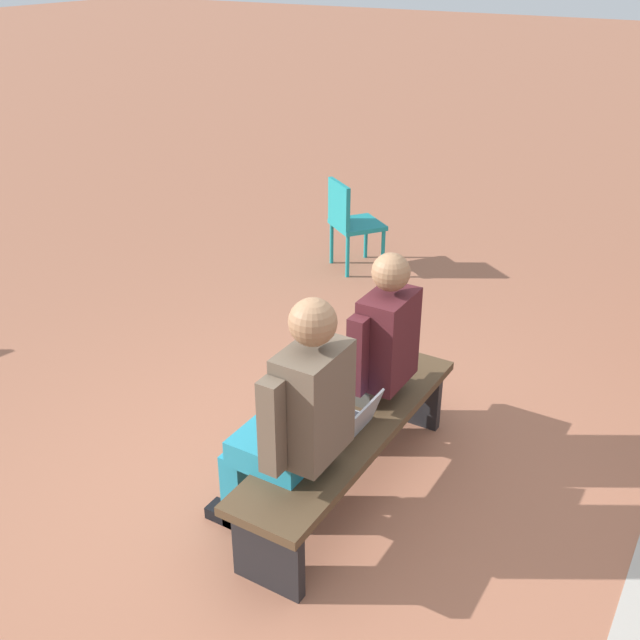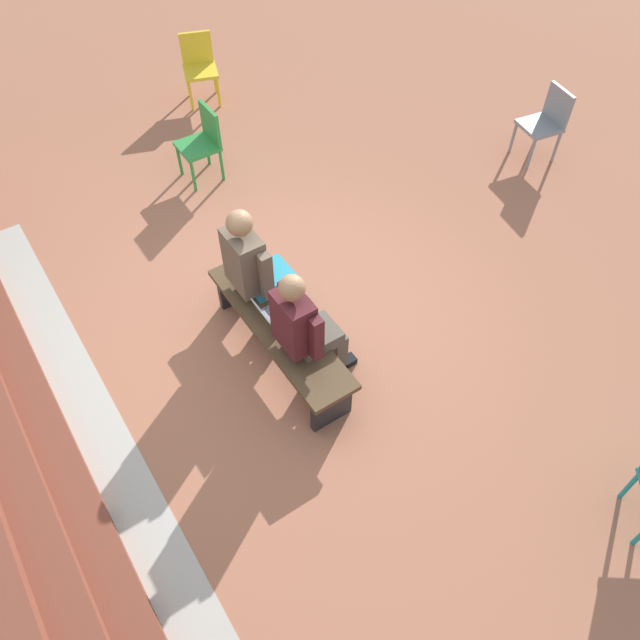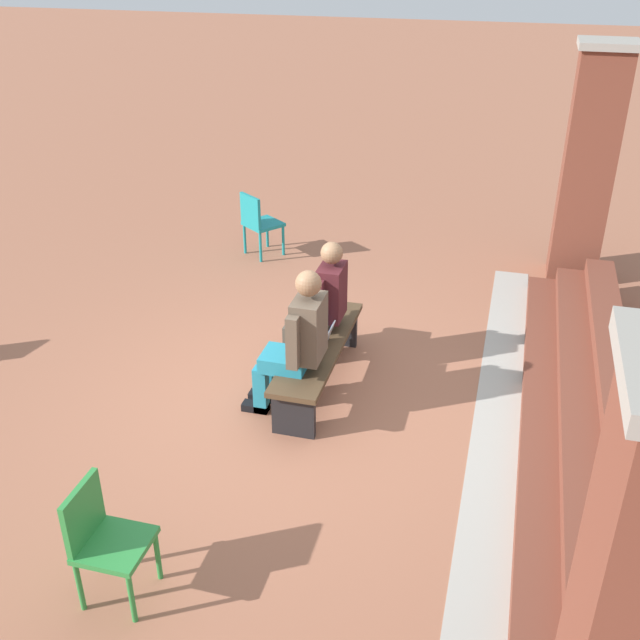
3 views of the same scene
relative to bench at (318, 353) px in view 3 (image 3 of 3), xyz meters
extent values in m
plane|color=#9E6047|center=(0.30, -0.08, -0.35)|extent=(60.00, 60.00, 0.00)
cube|color=#A8A399|center=(0.00, 1.66, -0.35)|extent=(6.19, 0.40, 0.01)
cube|color=brown|center=(0.00, 2.31, -0.28)|extent=(5.39, 0.90, 0.15)
cube|color=brown|center=(0.00, 2.46, -0.13)|extent=(5.39, 0.60, 0.15)
cube|color=brown|center=(0.00, 2.61, 0.02)|extent=(5.39, 0.30, 0.15)
cube|color=brown|center=(-3.20, 2.35, 0.98)|extent=(0.56, 0.56, 2.68)
cube|color=gray|center=(-3.20, 2.35, 2.36)|extent=(0.64, 0.64, 0.08)
cube|color=#4C3823|center=(0.00, 0.00, 0.07)|extent=(1.80, 0.44, 0.05)
cube|color=black|center=(-0.80, 0.00, -0.15)|extent=(0.06, 0.37, 0.40)
cube|color=black|center=(0.80, 0.00, -0.15)|extent=(0.06, 0.37, 0.40)
cube|color=#4C473D|center=(-0.32, -0.17, 0.15)|extent=(0.32, 0.37, 0.13)
cube|color=#4C473D|center=(-0.41, -0.35, -0.13)|extent=(0.10, 0.11, 0.45)
cube|color=black|center=(-0.41, -0.41, -0.32)|extent=(0.10, 0.22, 0.07)
cube|color=#4C473D|center=(-0.24, -0.35, -0.13)|extent=(0.10, 0.11, 0.45)
cube|color=black|center=(-0.24, -0.41, -0.32)|extent=(0.10, 0.22, 0.07)
cube|color=#47191E|center=(-0.32, 0.04, 0.48)|extent=(0.35, 0.22, 0.52)
cube|color=maroon|center=(-0.32, -0.08, 0.44)|extent=(0.05, 0.01, 0.31)
cube|color=#47191E|center=(-0.55, -0.03, 0.46)|extent=(0.08, 0.09, 0.44)
cube|color=#47191E|center=(-0.10, -0.03, 0.46)|extent=(0.08, 0.09, 0.44)
sphere|color=#8C6647|center=(-0.32, 0.04, 0.87)|extent=(0.21, 0.21, 0.21)
cube|color=teal|center=(0.45, -0.18, 0.15)|extent=(0.34, 0.40, 0.14)
cube|color=teal|center=(0.37, -0.38, -0.13)|extent=(0.11, 0.12, 0.45)
cube|color=black|center=(0.37, -0.44, -0.32)|extent=(0.11, 0.24, 0.07)
cube|color=teal|center=(0.54, -0.38, -0.13)|extent=(0.11, 0.12, 0.45)
cube|color=black|center=(0.54, -0.44, -0.32)|extent=(0.11, 0.24, 0.07)
cube|color=brown|center=(0.45, 0.04, 0.50)|extent=(0.38, 0.24, 0.56)
cube|color=brown|center=(0.22, -0.03, 0.48)|extent=(0.09, 0.10, 0.47)
cube|color=brown|center=(0.69, -0.03, 0.48)|extent=(0.09, 0.10, 0.47)
sphere|color=#8C6647|center=(0.45, 0.04, 0.92)|extent=(0.22, 0.22, 0.22)
cube|color=#9EA0A5|center=(0.06, -0.04, 0.11)|extent=(0.32, 0.22, 0.02)
cube|color=#2D2D33|center=(0.06, -0.05, 0.12)|extent=(0.29, 0.15, 0.00)
cube|color=#9EA0A5|center=(0.06, 0.10, 0.21)|extent=(0.32, 0.07, 0.19)
cube|color=#33519E|center=(0.06, 0.09, 0.21)|extent=(0.28, 0.06, 0.17)
cube|color=#2D893D|center=(2.72, -0.58, 0.07)|extent=(0.42, 0.42, 0.04)
cube|color=#2D893D|center=(2.72, -0.77, 0.29)|extent=(0.40, 0.04, 0.40)
cylinder|color=#2D893D|center=(2.90, -0.40, -0.15)|extent=(0.04, 0.04, 0.40)
cylinder|color=#2D893D|center=(2.54, -0.40, -0.15)|extent=(0.04, 0.04, 0.40)
cylinder|color=#2D893D|center=(2.90, -0.76, -0.15)|extent=(0.04, 0.04, 0.40)
cylinder|color=#2D893D|center=(2.54, -0.76, -0.15)|extent=(0.04, 0.04, 0.40)
cube|color=teal|center=(-2.85, -1.51, 0.07)|extent=(0.59, 0.59, 0.04)
cube|color=teal|center=(-2.70, -1.62, 0.29)|extent=(0.27, 0.35, 0.40)
cylinder|color=teal|center=(-2.89, -1.26, -0.15)|extent=(0.04, 0.04, 0.40)
cylinder|color=teal|center=(-3.10, -1.55, -0.15)|extent=(0.04, 0.04, 0.40)
cylinder|color=teal|center=(-2.60, -1.47, -0.15)|extent=(0.04, 0.04, 0.40)
cylinder|color=teal|center=(-2.81, -1.76, -0.15)|extent=(0.04, 0.04, 0.40)
camera|label=1|loc=(2.92, 1.56, 2.41)|focal=42.00mm
camera|label=2|loc=(-2.98, 1.56, 4.23)|focal=35.00mm
camera|label=3|loc=(5.74, 1.56, 3.53)|focal=42.00mm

